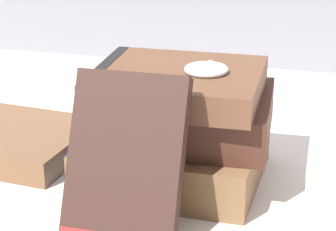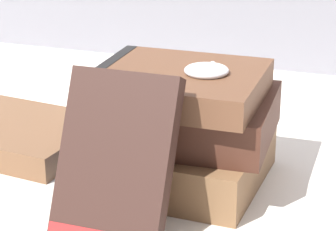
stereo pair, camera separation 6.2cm
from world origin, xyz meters
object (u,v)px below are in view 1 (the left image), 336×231
(pocket_watch, at_px, (206,69))
(reading_glasses, at_px, (163,122))
(book_flat_bottom, at_px, (169,157))
(book_leaning_front, at_px, (125,165))
(book_flat_top, at_px, (173,84))
(book_flat_middle, at_px, (182,114))

(pocket_watch, height_order, reading_glasses, pocket_watch)
(book_flat_bottom, distance_m, book_leaning_front, 0.13)
(book_flat_top, height_order, pocket_watch, pocket_watch)
(book_flat_middle, distance_m, book_leaning_front, 0.13)
(book_flat_bottom, distance_m, book_flat_middle, 0.05)
(book_flat_bottom, distance_m, pocket_watch, 0.11)
(reading_glasses, bearing_deg, book_flat_bottom, -84.14)
(book_flat_middle, relative_size, book_flat_top, 1.08)
(book_flat_middle, height_order, pocket_watch, pocket_watch)
(book_flat_middle, bearing_deg, book_flat_top, -121.37)
(book_flat_top, xyz_separation_m, pocket_watch, (0.03, 0.00, 0.02))
(book_flat_middle, height_order, book_flat_top, book_flat_top)
(book_leaning_front, bearing_deg, pocket_watch, 67.39)
(book_leaning_front, xyz_separation_m, pocket_watch, (0.05, 0.12, 0.06))
(book_flat_top, distance_m, pocket_watch, 0.04)
(book_flat_middle, bearing_deg, pocket_watch, -27.54)
(book_flat_bottom, xyz_separation_m, reading_glasses, (-0.05, 0.15, -0.02))
(book_flat_top, xyz_separation_m, book_leaning_front, (-0.01, -0.12, -0.04))
(book_flat_bottom, bearing_deg, pocket_watch, -4.80)
(book_leaning_front, bearing_deg, book_flat_top, 82.89)
(book_flat_top, bearing_deg, book_flat_middle, 61.19)
(book_flat_middle, xyz_separation_m, book_flat_top, (-0.01, -0.01, 0.04))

